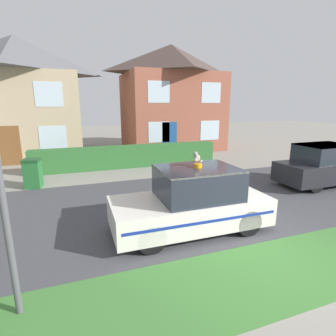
# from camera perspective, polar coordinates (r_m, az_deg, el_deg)

# --- Properties ---
(ground_plane) EXTENTS (80.00, 80.00, 0.00)m
(ground_plane) POSITION_cam_1_polar(r_m,az_deg,el_deg) (6.14, 22.15, -18.34)
(ground_plane) COLOR gray
(road_strip) EXTENTS (28.00, 6.22, 0.01)m
(road_strip) POSITION_cam_1_polar(r_m,az_deg,el_deg) (9.01, 5.74, -6.92)
(road_strip) COLOR #424247
(road_strip) RESTS_ON ground
(lawn_verge) EXTENTS (28.00, 1.98, 0.01)m
(lawn_verge) POSITION_cam_1_polar(r_m,az_deg,el_deg) (5.98, 23.95, -19.42)
(lawn_verge) COLOR #3D7533
(lawn_verge) RESTS_ON ground
(garden_hedge) EXTENTS (9.42, 0.71, 1.12)m
(garden_hedge) POSITION_cam_1_polar(r_m,az_deg,el_deg) (13.73, -8.42, 2.52)
(garden_hedge) COLOR #2D662D
(garden_hedge) RESTS_ON ground
(police_car) EXTENTS (3.98, 1.77, 1.73)m
(police_car) POSITION_cam_1_polar(r_m,az_deg,el_deg) (6.71, 5.32, -7.26)
(police_car) COLOR black
(police_car) RESTS_ON road_strip
(cat) EXTENTS (0.34, 0.27, 0.30)m
(cat) POSITION_cam_1_polar(r_m,az_deg,el_deg) (6.62, 6.25, 2.28)
(cat) COLOR gray
(cat) RESTS_ON police_car
(neighbour_car_near) EXTENTS (4.16, 1.59, 1.65)m
(neighbour_car_near) POSITION_cam_1_polar(r_m,az_deg,el_deg) (12.25, 31.10, 0.43)
(neighbour_car_near) COLOR black
(neighbour_car_near) RESTS_ON road_strip
(house_left) EXTENTS (7.18, 6.62, 7.18)m
(house_left) POSITION_cam_1_polar(r_m,az_deg,el_deg) (19.13, -29.60, 13.36)
(house_left) COLOR tan
(house_left) RESTS_ON ground
(house_right) EXTENTS (6.90, 5.58, 7.29)m
(house_right) POSITION_cam_1_polar(r_m,az_deg,el_deg) (19.74, 0.69, 15.16)
(house_right) COLOR #93513D
(house_right) RESTS_ON ground
(wheelie_bin) EXTENTS (0.69, 0.70, 1.14)m
(wheelie_bin) POSITION_cam_1_polar(r_m,az_deg,el_deg) (11.44, -27.34, -1.01)
(wheelie_bin) COLOR #23662D
(wheelie_bin) RESTS_ON ground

